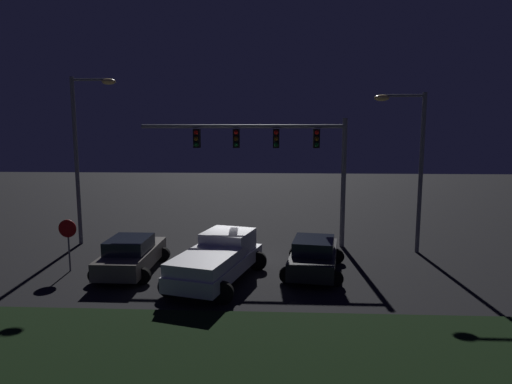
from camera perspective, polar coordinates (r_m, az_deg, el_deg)
ground_plane at (r=20.21m, az=-2.68°, el=-9.10°), size 80.00×80.00×0.00m
grass_median at (r=12.91m, az=-6.19°, el=-19.36°), size 26.53×4.82×0.10m
pickup_truck at (r=17.72m, az=-4.82°, el=-8.26°), size 3.83×5.74×1.80m
car_sedan at (r=19.53m, az=-15.72°, el=-7.77°), size 2.50×4.41×1.51m
car_sedan_far at (r=18.85m, az=7.44°, el=-8.11°), size 2.92×4.62×1.51m
traffic_signal_gantry at (r=22.34m, az=2.69°, el=5.68°), size 10.32×0.56×6.50m
street_lamp_left at (r=24.30m, az=-21.27°, el=6.03°), size 2.32×0.44×8.55m
street_lamp_right at (r=22.37m, az=19.33°, el=4.78°), size 2.44×0.44×7.66m
stop_sign at (r=20.28m, az=-23.01°, el=-5.13°), size 0.76×0.08×2.23m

